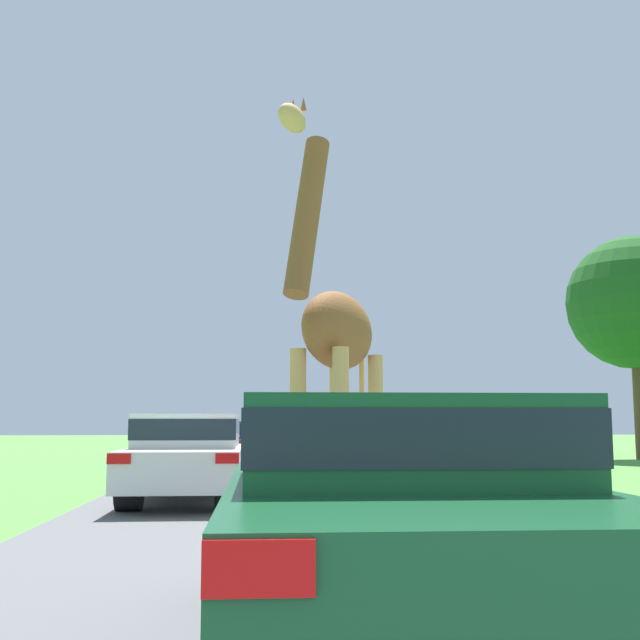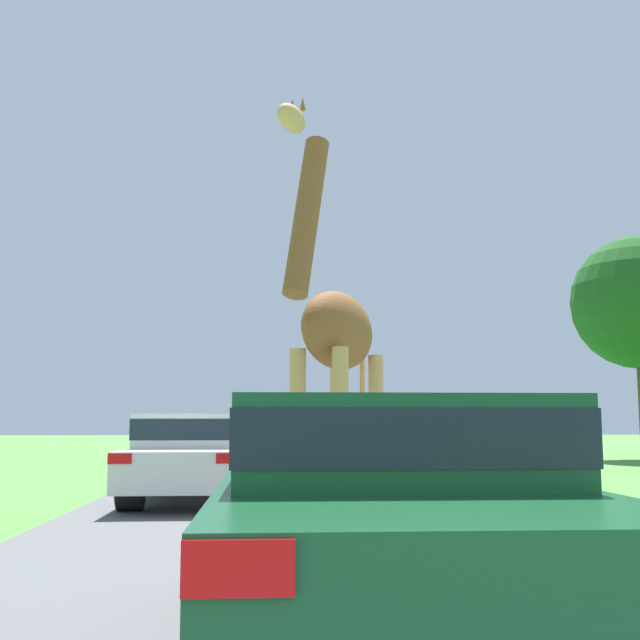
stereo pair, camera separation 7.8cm
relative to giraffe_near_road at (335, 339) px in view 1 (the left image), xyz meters
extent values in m
cube|color=#5B5B5E|center=(0.41, 19.17, -2.31)|extent=(8.14, 120.00, 0.00)
cylinder|color=tan|center=(0.02, -0.58, -1.23)|extent=(0.20, 0.20, 2.16)
cylinder|color=#2D2319|center=(0.02, -0.58, -2.25)|extent=(0.26, 0.26, 0.12)
cylinder|color=tan|center=(-0.47, -0.33, -1.23)|extent=(0.20, 0.20, 2.16)
cylinder|color=#2D2319|center=(-0.47, -0.33, -2.25)|extent=(0.26, 0.26, 0.12)
cylinder|color=tan|center=(0.60, 0.57, -1.23)|extent=(0.20, 0.20, 2.16)
cylinder|color=#2D2319|center=(0.60, 0.57, -2.25)|extent=(0.26, 0.26, 0.12)
cylinder|color=tan|center=(0.10, 0.82, -1.23)|extent=(0.20, 0.20, 2.16)
cylinder|color=#2D2319|center=(0.10, 0.82, -2.25)|extent=(0.26, 0.26, 0.12)
ellipsoid|color=brown|center=(0.06, 0.12, 0.12)|extent=(1.40, 1.93, 0.99)
cylinder|color=brown|center=(-0.39, -0.78, 1.38)|extent=(0.68, 0.96, 2.07)
ellipsoid|color=tan|center=(-0.59, -1.17, 2.42)|extent=(0.47, 0.61, 0.30)
cylinder|color=tan|center=(0.45, 0.90, -0.47)|extent=(0.07, 0.07, 1.19)
cone|color=brown|center=(-0.46, -1.05, 2.65)|extent=(0.07, 0.07, 0.16)
cone|color=brown|center=(-0.57, -0.99, 2.65)|extent=(0.07, 0.07, 0.16)
cube|color=#144C28|center=(-0.18, -5.50, -1.69)|extent=(1.83, 4.11, 0.68)
cube|color=#144C28|center=(-0.18, -5.50, -1.13)|extent=(1.64, 1.85, 0.45)
cube|color=#19232D|center=(-0.18, -5.50, -1.10)|extent=(1.66, 1.87, 0.27)
cube|color=red|center=(-0.93, -7.57, -1.45)|extent=(0.33, 0.03, 0.16)
cylinder|color=black|center=(-0.91, -4.27, -1.98)|extent=(0.37, 0.65, 0.65)
cylinder|color=black|center=(0.55, -4.27, -1.98)|extent=(0.37, 0.65, 0.65)
cube|color=black|center=(2.62, 15.28, -1.71)|extent=(1.98, 4.67, 0.65)
cube|color=black|center=(2.62, 15.28, -1.16)|extent=(1.78, 2.10, 0.45)
cube|color=#19232D|center=(2.62, 15.28, -1.14)|extent=(1.80, 2.12, 0.27)
cube|color=red|center=(1.81, 12.94, -1.48)|extent=(0.36, 0.03, 0.16)
cube|color=red|center=(3.43, 12.94, -1.48)|extent=(0.36, 0.03, 0.16)
cylinder|color=black|center=(1.83, 16.68, -1.98)|extent=(0.40, 0.65, 0.65)
cylinder|color=black|center=(3.41, 16.68, -1.98)|extent=(0.40, 0.65, 0.65)
cylinder|color=black|center=(1.83, 13.88, -1.98)|extent=(0.40, 0.65, 0.65)
cylinder|color=black|center=(3.41, 13.88, -1.98)|extent=(0.40, 0.65, 0.65)
cube|color=gray|center=(1.13, 7.58, -1.75)|extent=(1.79, 4.27, 0.58)
cube|color=gray|center=(1.13, 7.58, -1.24)|extent=(1.61, 1.92, 0.45)
cube|color=#19232D|center=(1.13, 7.58, -1.21)|extent=(1.63, 1.94, 0.27)
cube|color=red|center=(0.39, 5.43, -1.54)|extent=(0.32, 0.03, 0.14)
cube|color=red|center=(1.86, 5.43, -1.54)|extent=(0.32, 0.03, 0.14)
cylinder|color=black|center=(0.41, 8.86, -1.99)|extent=(0.36, 0.63, 0.63)
cylinder|color=black|center=(1.85, 8.86, -1.99)|extent=(0.36, 0.63, 0.63)
cylinder|color=black|center=(0.41, 6.30, -1.99)|extent=(0.36, 0.63, 0.63)
cylinder|color=black|center=(1.85, 6.30, -1.99)|extent=(0.36, 0.63, 0.63)
cube|color=silver|center=(-2.09, 3.30, -1.73)|extent=(1.77, 4.32, 0.58)
cube|color=silver|center=(-2.09, 3.30, -1.17)|extent=(1.59, 1.94, 0.53)
cube|color=#19232D|center=(-2.09, 3.30, -1.15)|extent=(1.61, 1.96, 0.32)
cube|color=red|center=(-2.82, 1.13, -1.52)|extent=(0.32, 0.03, 0.14)
cube|color=red|center=(-1.37, 1.13, -1.52)|extent=(0.32, 0.03, 0.14)
cylinder|color=black|center=(-2.80, 4.59, -1.97)|extent=(0.35, 0.67, 0.67)
cylinder|color=black|center=(-1.38, 4.59, -1.97)|extent=(0.35, 0.67, 0.67)
cylinder|color=black|center=(-2.80, 2.00, -1.97)|extent=(0.35, 0.67, 0.67)
cylinder|color=black|center=(-1.38, 2.00, -1.97)|extent=(0.35, 0.67, 0.67)
cube|color=navy|center=(-2.18, 13.95, -1.78)|extent=(1.77, 4.18, 0.53)
cube|color=navy|center=(-2.18, 13.95, -1.26)|extent=(1.59, 1.88, 0.50)
cube|color=#19232D|center=(-2.18, 13.95, -1.24)|extent=(1.61, 1.90, 0.30)
cube|color=red|center=(-2.91, 11.85, -1.59)|extent=(0.32, 0.03, 0.13)
cube|color=red|center=(-1.46, 11.85, -1.59)|extent=(0.32, 0.03, 0.13)
cylinder|color=black|center=(-2.89, 15.20, -2.00)|extent=(0.35, 0.62, 0.62)
cylinder|color=black|center=(-1.47, 15.20, -2.00)|extent=(0.35, 0.62, 0.62)
cylinder|color=black|center=(-2.89, 12.69, -2.00)|extent=(0.35, 0.62, 0.62)
cylinder|color=black|center=(-1.47, 12.69, -2.00)|extent=(0.35, 0.62, 0.62)
cylinder|color=brown|center=(12.17, 16.97, 0.07)|extent=(0.40, 0.40, 4.75)
sphere|color=#1E561E|center=(12.17, 16.97, 3.14)|extent=(4.69, 4.69, 4.69)
camera|label=1|loc=(-0.93, -9.96, -1.03)|focal=45.00mm
camera|label=2|loc=(-0.85, -9.96, -1.03)|focal=45.00mm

